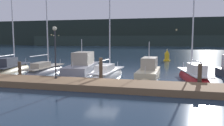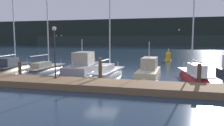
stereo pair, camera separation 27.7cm
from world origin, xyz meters
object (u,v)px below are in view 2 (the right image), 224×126
object	(u,v)px
sailboat_berth_5	(108,75)
motorboat_berth_6	(149,74)
sailboat_berth_7	(193,78)
dock_lamppost	(55,44)
sailboat_berth_3	(46,71)
sailboat_berth_2	(13,70)
motorboat_berth_4	(82,69)
channel_buoy	(168,57)

from	to	relation	value
sailboat_berth_5	motorboat_berth_6	world-z (taller)	sailboat_berth_5
sailboat_berth_7	dock_lamppost	world-z (taller)	sailboat_berth_7
sailboat_berth_5	sailboat_berth_7	distance (m)	7.52
sailboat_berth_3	sailboat_berth_5	xyz separation A→B (m)	(6.82, -0.65, -0.02)
sailboat_berth_5	sailboat_berth_2	bearing A→B (deg)	176.40
sailboat_berth_3	motorboat_berth_4	distance (m)	3.82
channel_buoy	sailboat_berth_3	bearing A→B (deg)	-128.08
motorboat_berth_4	channel_buoy	distance (m)	17.32
motorboat_berth_4	channel_buoy	bearing A→B (deg)	60.25
sailboat_berth_7	dock_lamppost	xyz separation A→B (m)	(-10.49, -4.40, 2.95)
motorboat_berth_6	sailboat_berth_7	xyz separation A→B (m)	(3.81, -0.69, -0.12)
sailboat_berth_3	motorboat_berth_4	size ratio (longest dim) A/B	1.47
sailboat_berth_7	channel_buoy	distance (m)	16.49
sailboat_berth_3	sailboat_berth_5	distance (m)	6.85
sailboat_berth_2	motorboat_berth_4	distance (m)	7.81
sailboat_berth_2	motorboat_berth_4	xyz separation A→B (m)	(7.77, 0.68, 0.28)
motorboat_berth_4	sailboat_berth_7	size ratio (longest dim) A/B	0.65
sailboat_berth_7	sailboat_berth_3	bearing A→B (deg)	177.54
sailboat_berth_3	motorboat_berth_4	world-z (taller)	sailboat_berth_3
sailboat_berth_3	sailboat_berth_5	bearing A→B (deg)	-5.47
motorboat_berth_4	dock_lamppost	size ratio (longest dim) A/B	1.84
sailboat_berth_3	channel_buoy	distance (m)	20.01
dock_lamppost	channel_buoy	bearing A→B (deg)	67.76
sailboat_berth_3	sailboat_berth_5	size ratio (longest dim) A/B	1.14
sailboat_berth_3	motorboat_berth_6	bearing A→B (deg)	0.40
motorboat_berth_6	sailboat_berth_7	size ratio (longest dim) A/B	0.54
motorboat_berth_4	channel_buoy	world-z (taller)	motorboat_berth_4
motorboat_berth_6	motorboat_berth_4	bearing A→B (deg)	174.63
sailboat_berth_2	dock_lamppost	xyz separation A→B (m)	(7.87, -5.05, 2.94)
motorboat_berth_4	dock_lamppost	bearing A→B (deg)	-88.96
motorboat_berth_4	dock_lamppost	xyz separation A→B (m)	(0.10, -5.73, 2.66)
sailboat_berth_5	motorboat_berth_4	bearing A→B (deg)	156.06
sailboat_berth_2	motorboat_berth_6	xyz separation A→B (m)	(14.56, 0.04, 0.11)
motorboat_berth_4	sailboat_berth_5	world-z (taller)	sailboat_berth_5
motorboat_berth_6	dock_lamppost	size ratio (longest dim) A/B	1.52
channel_buoy	dock_lamppost	distance (m)	22.56
sailboat_berth_5	dock_lamppost	bearing A→B (deg)	-124.22
dock_lamppost	sailboat_berth_3	bearing A→B (deg)	127.48
sailboat_berth_2	dock_lamppost	size ratio (longest dim) A/B	2.40
motorboat_berth_6	channel_buoy	world-z (taller)	motorboat_berth_6
motorboat_berth_4	motorboat_berth_6	bearing A→B (deg)	-5.37
motorboat_berth_6	sailboat_berth_7	distance (m)	3.87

